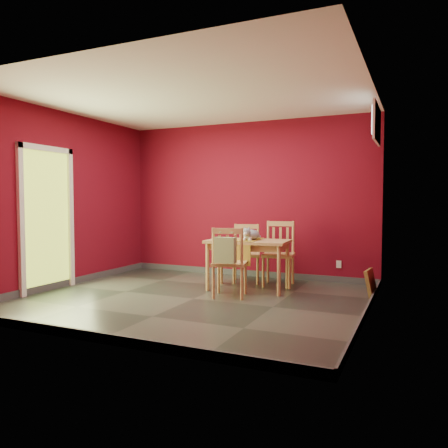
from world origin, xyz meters
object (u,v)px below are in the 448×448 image
at_px(chair_far_left, 246,252).
at_px(cat, 251,233).
at_px(tote_bag, 225,250).
at_px(dining_table, 248,246).
at_px(picture_frame, 371,284).
at_px(chair_near, 229,262).
at_px(chair_far_right, 279,253).

xyz_separation_m(chair_far_left, cat, (0.31, -0.60, 0.37)).
bearing_deg(tote_bag, dining_table, 89.13).
xyz_separation_m(chair_far_left, picture_frame, (1.99, -0.43, -0.29)).
bearing_deg(chair_far_left, cat, -62.42).
relative_size(chair_far_left, chair_near, 0.97).
bearing_deg(cat, picture_frame, 12.31).
relative_size(chair_far_right, tote_bag, 2.45).
bearing_deg(picture_frame, chair_near, -157.24).
distance_m(dining_table, picture_frame, 1.80).
distance_m(chair_far_right, tote_bag, 1.39).
height_order(cat, picture_frame, cat).
relative_size(cat, picture_frame, 1.11).
xyz_separation_m(dining_table, chair_far_right, (0.32, 0.52, -0.14)).
xyz_separation_m(dining_table, picture_frame, (1.74, 0.16, -0.46)).
bearing_deg(chair_far_right, dining_table, -121.35).
relative_size(chair_far_right, chair_near, 1.04).
distance_m(dining_table, tote_bag, 0.82).
bearing_deg(dining_table, picture_frame, 5.13).
relative_size(dining_table, chair_near, 1.28).
distance_m(dining_table, chair_far_right, 0.63).
relative_size(chair_far_left, picture_frame, 2.35).
bearing_deg(chair_near, tote_bag, -80.78).
height_order(dining_table, cat, cat).
xyz_separation_m(chair_far_right, picture_frame, (1.42, -0.37, -0.32)).
xyz_separation_m(chair_far_right, tote_bag, (-0.33, -1.34, 0.16)).
distance_m(chair_far_left, chair_near, 1.20).
height_order(chair_far_left, tote_bag, chair_far_left).
height_order(tote_bag, cat, cat).
bearing_deg(picture_frame, chair_far_right, 165.47).
xyz_separation_m(chair_near, cat, (0.11, 0.58, 0.36)).
xyz_separation_m(tote_bag, cat, (0.07, 0.80, 0.18)).
bearing_deg(chair_far_left, chair_near, -80.04).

